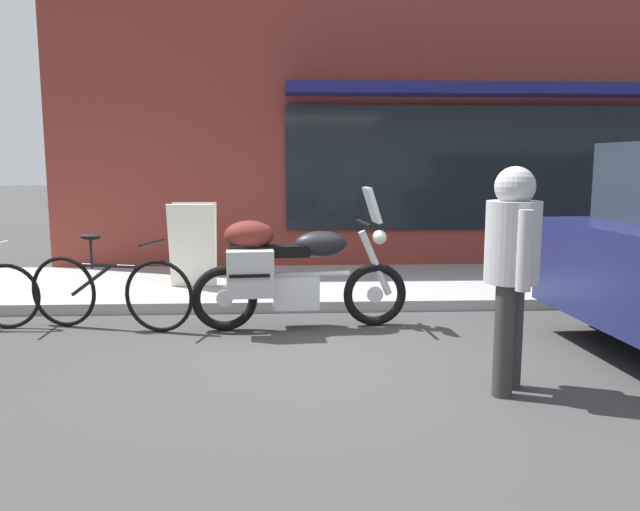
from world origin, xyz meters
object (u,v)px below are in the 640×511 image
(touring_motorcycle, at_px, (288,269))
(pedestrian_walking, at_px, (512,253))
(parked_bicycle, at_px, (110,291))
(sandwich_board_sign, at_px, (193,245))

(touring_motorcycle, distance_m, pedestrian_walking, 2.42)
(touring_motorcycle, height_order, pedestrian_walking, pedestrian_walking)
(parked_bicycle, height_order, sandwich_board_sign, sandwich_board_sign)
(touring_motorcycle, distance_m, parked_bicycle, 1.77)
(pedestrian_walking, xyz_separation_m, sandwich_board_sign, (-2.74, 3.46, -0.38))
(parked_bicycle, bearing_deg, sandwich_board_sign, 69.47)
(parked_bicycle, height_order, pedestrian_walking, pedestrian_walking)
(parked_bicycle, xyz_separation_m, sandwich_board_sign, (0.59, 1.57, 0.25))
(touring_motorcycle, relative_size, sandwich_board_sign, 2.10)
(parked_bicycle, bearing_deg, touring_motorcycle, -2.98)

